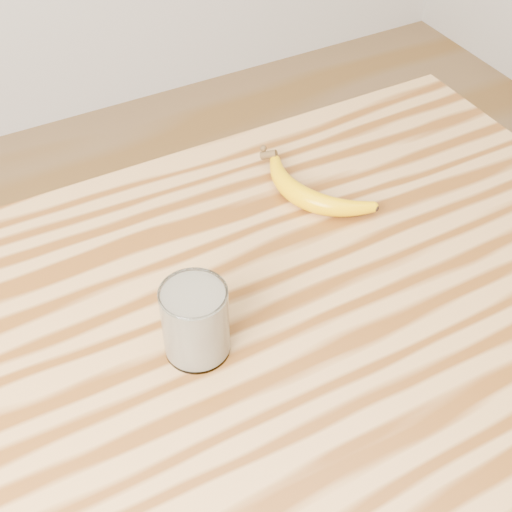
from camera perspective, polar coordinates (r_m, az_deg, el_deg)
name	(u,v)px	position (r m, az deg, el deg)	size (l,w,h in m)	color
table	(269,364)	(1.10, 1.03, -8.65)	(1.20, 0.80, 0.90)	#AB7C44
smoothie_glass	(195,321)	(0.92, -4.87, -5.21)	(0.09, 0.09, 0.11)	white
banana	(304,198)	(1.15, 3.88, 4.62)	(0.11, 0.29, 0.04)	#E2A400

